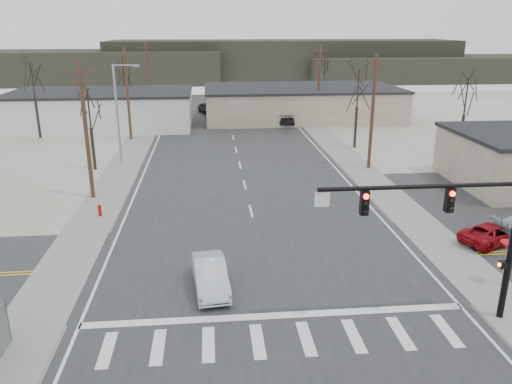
% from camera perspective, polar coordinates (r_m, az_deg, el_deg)
% --- Properties ---
extents(ground, '(140.00, 140.00, 0.00)m').
position_cam_1_polar(ground, '(27.26, 0.86, -8.18)').
color(ground, silver).
rests_on(ground, ground).
extents(main_road, '(18.00, 110.00, 0.05)m').
position_cam_1_polar(main_road, '(41.15, -1.41, 1.23)').
color(main_road, '#27282A').
rests_on(main_road, ground).
extents(cross_road, '(90.00, 10.00, 0.04)m').
position_cam_1_polar(cross_road, '(27.25, 0.86, -8.14)').
color(cross_road, '#27282A').
rests_on(cross_road, ground).
extents(sidewalk_left, '(3.00, 90.00, 0.06)m').
position_cam_1_polar(sidewalk_left, '(46.53, -15.01, 2.65)').
color(sidewalk_left, gray).
rests_on(sidewalk_left, ground).
extents(sidewalk_right, '(3.00, 90.00, 0.06)m').
position_cam_1_polar(sidewalk_right, '(47.75, 10.97, 3.35)').
color(sidewalk_right, gray).
rests_on(sidewalk_right, ground).
extents(traffic_signal_mast, '(8.95, 0.43, 7.20)m').
position_cam_1_polar(traffic_signal_mast, '(22.22, 23.51, -3.01)').
color(traffic_signal_mast, black).
rests_on(traffic_signal_mast, ground).
extents(fire_hydrant, '(0.24, 0.24, 0.87)m').
position_cam_1_polar(fire_hydrant, '(35.10, -17.42, -2.00)').
color(fire_hydrant, '#A50C0C').
rests_on(fire_hydrant, ground).
extents(yield_sign, '(0.80, 0.80, 2.35)m').
position_cam_1_polar(yield_sign, '(27.09, 26.87, -5.67)').
color(yield_sign, gray).
rests_on(yield_sign, ground).
extents(building_left_far, '(22.30, 12.30, 4.50)m').
position_cam_1_polar(building_left_far, '(66.32, -17.14, 9.04)').
color(building_left_far, silver).
rests_on(building_left_far, ground).
extents(building_right_far, '(26.30, 14.30, 4.30)m').
position_cam_1_polar(building_right_far, '(70.11, 5.16, 10.16)').
color(building_right_far, '#C4B196').
rests_on(building_right_far, ground).
extents(upole_left_b, '(2.20, 0.30, 10.00)m').
position_cam_1_polar(upole_left_b, '(37.91, -18.88, 6.85)').
color(upole_left_b, '#4F3324').
rests_on(upole_left_b, ground).
extents(upole_left_c, '(2.20, 0.30, 10.00)m').
position_cam_1_polar(upole_left_c, '(57.32, -14.47, 10.90)').
color(upole_left_c, '#4F3324').
rests_on(upole_left_c, ground).
extents(upole_left_d, '(2.20, 0.30, 10.00)m').
position_cam_1_polar(upole_left_d, '(77.03, -12.27, 12.87)').
color(upole_left_d, '#4F3324').
rests_on(upole_left_d, ground).
extents(upole_right_a, '(2.20, 0.30, 10.00)m').
position_cam_1_polar(upole_right_a, '(45.08, 13.18, 9.07)').
color(upole_right_a, '#4F3324').
rests_on(upole_right_a, ground).
extents(upole_right_b, '(2.20, 0.30, 10.00)m').
position_cam_1_polar(upole_right_b, '(66.13, 7.18, 12.27)').
color(upole_right_b, '#4F3324').
rests_on(upole_right_b, ground).
extents(streetlight_main, '(2.40, 0.25, 9.00)m').
position_cam_1_polar(streetlight_main, '(47.45, -15.38, 9.18)').
color(streetlight_main, gray).
rests_on(streetlight_main, ground).
extents(tree_left_near, '(3.30, 3.30, 7.35)m').
position_cam_1_polar(tree_left_near, '(45.93, -18.53, 8.78)').
color(tree_left_near, black).
rests_on(tree_left_near, ground).
extents(tree_right_mid, '(3.74, 3.74, 8.33)m').
position_cam_1_polar(tree_right_mid, '(52.83, 11.57, 11.28)').
color(tree_right_mid, black).
rests_on(tree_right_mid, ground).
extents(tree_left_far, '(3.96, 3.96, 8.82)m').
position_cam_1_polar(tree_left_far, '(71.36, -14.91, 13.12)').
color(tree_left_far, black).
rests_on(tree_left_far, ground).
extents(tree_right_far, '(3.52, 3.52, 7.84)m').
position_cam_1_polar(tree_right_far, '(78.52, 7.85, 13.47)').
color(tree_right_far, black).
rests_on(tree_right_far, ground).
extents(tree_lot, '(3.52, 3.52, 7.84)m').
position_cam_1_polar(tree_lot, '(52.81, 22.88, 9.84)').
color(tree_lot, black).
rests_on(tree_lot, ground).
extents(tree_left_mid, '(3.96, 3.96, 8.82)m').
position_cam_1_polar(tree_left_mid, '(61.61, -24.15, 11.39)').
color(tree_left_mid, black).
rests_on(tree_left_mid, ground).
extents(hill_left, '(70.00, 18.00, 7.00)m').
position_cam_1_polar(hill_left, '(120.92, -21.48, 13.12)').
color(hill_left, '#333026').
rests_on(hill_left, ground).
extents(hill_center, '(80.00, 18.00, 9.00)m').
position_cam_1_polar(hill_center, '(121.75, 3.05, 14.83)').
color(hill_center, '#333026').
rests_on(hill_center, ground).
extents(hill_right, '(60.00, 18.00, 5.50)m').
position_cam_1_polar(hill_right, '(126.14, 19.83, 13.13)').
color(hill_right, '#333026').
rests_on(hill_right, ground).
extents(sedan_crossing, '(1.96, 4.49, 1.43)m').
position_cam_1_polar(sedan_crossing, '(24.57, -5.25, -9.42)').
color(sedan_crossing, silver).
rests_on(sedan_crossing, main_road).
extents(car_far_a, '(3.18, 6.05, 1.67)m').
position_cam_1_polar(car_far_a, '(65.52, 3.53, 8.49)').
color(car_far_a, black).
rests_on(car_far_a, main_road).
extents(car_far_b, '(3.07, 4.68, 1.48)m').
position_cam_1_polar(car_far_b, '(74.09, -5.62, 9.52)').
color(car_far_b, black).
rests_on(car_far_b, main_road).
extents(car_parked_red, '(4.67, 3.40, 1.18)m').
position_cam_1_polar(car_parked_red, '(32.50, 25.44, -4.33)').
color(car_parked_red, maroon).
rests_on(car_parked_red, parking_lot).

